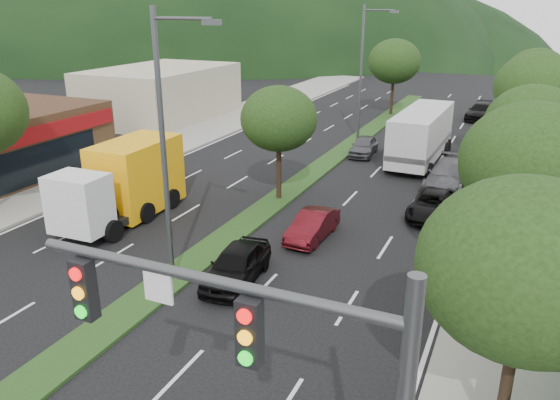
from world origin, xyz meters
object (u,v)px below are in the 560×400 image
at_px(tree_med_near, 279,119).
at_px(box_truck, 126,184).
at_px(suv_maroon, 118,199).
at_px(tree_r_b, 532,163).
at_px(car_queue_e, 364,146).
at_px(motorhome, 421,135).
at_px(tree_r_a, 526,269).
at_px(streetlight_mid, 364,67).
at_px(car_queue_c, 312,226).
at_px(tree_med_far, 394,61).
at_px(tree_r_e, 536,74).
at_px(tree_r_c, 533,125).
at_px(car_queue_f, 481,112).
at_px(tree_r_d, 536,87).
at_px(car_queue_a, 237,265).
at_px(car_queue_b, 448,175).
at_px(streetlight_near, 167,139).
at_px(car_queue_d, 433,205).

distance_m(tree_med_near, box_truck, 8.35).
bearing_deg(suv_maroon, tree_r_b, 177.00).
height_order(car_queue_e, motorhome, motorhome).
distance_m(tree_r_a, streetlight_mid, 31.32).
xyz_separation_m(suv_maroon, car_queue_c, (10.01, 1.16, -0.17)).
distance_m(tree_med_far, car_queue_c, 30.67).
height_order(tree_r_e, suv_maroon, tree_r_e).
bearing_deg(box_truck, car_queue_e, -116.33).
distance_m(tree_r_c, car_queue_f, 25.97).
bearing_deg(car_queue_e, tree_r_d, 2.52).
xyz_separation_m(car_queue_a, car_queue_b, (5.71, 15.00, 0.06)).
relative_size(streetlight_near, car_queue_d, 2.24).
distance_m(car_queue_b, car_queue_e, 8.13).
height_order(tree_r_e, tree_med_far, tree_med_far).
relative_size(tree_med_near, streetlight_near, 0.60).
xyz_separation_m(tree_r_a, tree_r_b, (-0.00, 8.00, 0.22)).
height_order(tree_r_e, car_queue_b, tree_r_e).
relative_size(tree_r_d, car_queue_f, 1.41).
bearing_deg(motorhome, tree_med_near, -115.65).
xyz_separation_m(tree_med_far, suv_maroon, (-6.48, -31.31, -4.22)).
xyz_separation_m(tree_r_e, car_queue_a, (-9.65, -31.15, -4.18)).
relative_size(tree_r_c, streetlight_near, 0.65).
bearing_deg(tree_r_e, tree_r_d, -90.00).
relative_size(tree_r_c, tree_r_e, 0.97).
bearing_deg(motorhome, streetlight_near, -102.80).
bearing_deg(car_queue_d, box_truck, -154.30).
bearing_deg(motorhome, tree_r_d, 12.56).
bearing_deg(car_queue_c, tree_med_near, 132.27).
distance_m(tree_r_b, streetlight_near, 12.47).
xyz_separation_m(streetlight_mid, car_queue_c, (3.32, -19.15, -4.96)).
bearing_deg(tree_r_e, car_queue_b, -103.71).
xyz_separation_m(tree_r_e, streetlight_near, (-11.79, -32.00, 0.69)).
height_order(tree_med_near, car_queue_c, tree_med_near).
bearing_deg(motorhome, car_queue_b, -61.20).
height_order(tree_med_near, car_queue_e, tree_med_near).
bearing_deg(car_queue_a, car_queue_f, 75.20).
distance_m(tree_r_a, motorhome, 25.75).
relative_size(car_queue_c, motorhome, 0.41).
relative_size(tree_r_c, car_queue_d, 1.45).
distance_m(tree_r_e, car_queue_f, 7.87).
bearing_deg(suv_maroon, streetlight_near, 144.11).
bearing_deg(car_queue_c, tree_r_d, 64.20).
bearing_deg(car_queue_a, tree_r_c, 43.12).
relative_size(tree_r_d, car_queue_b, 1.36).
relative_size(tree_r_a, tree_r_d, 0.93).
xyz_separation_m(tree_r_e, car_queue_e, (-10.35, -11.15, -4.23)).
distance_m(car_queue_d, motorhome, 10.29).
relative_size(car_queue_c, car_queue_d, 0.84).
bearing_deg(car_queue_e, streetlight_mid, 105.33).
relative_size(suv_maroon, car_queue_e, 1.47).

